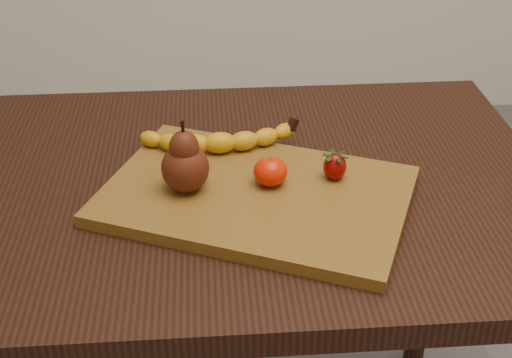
{
  "coord_description": "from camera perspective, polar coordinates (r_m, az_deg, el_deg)",
  "views": [
    {
      "loc": [
        -0.05,
        -0.97,
        1.36
      ],
      "look_at": [
        0.02,
        -0.07,
        0.8
      ],
      "focal_mm": 50.0,
      "sensor_mm": 36.0,
      "label": 1
    }
  ],
  "objects": [
    {
      "name": "banana",
      "position": [
        1.17,
        -2.91,
        2.91
      ],
      "size": [
        0.23,
        0.07,
        0.04
      ],
      "primitive_type": null,
      "rotation": [
        0.0,
        0.0,
        0.05
      ],
      "color": "#E39E0A",
      "rests_on": "cutting_board"
    },
    {
      "name": "pear",
      "position": [
        1.06,
        -5.74,
        1.82
      ],
      "size": [
        0.09,
        0.09,
        0.11
      ],
      "primitive_type": null,
      "rotation": [
        0.0,
        0.0,
        0.22
      ],
      "color": "#4E1C0C",
      "rests_on": "cutting_board"
    },
    {
      "name": "table",
      "position": [
        1.2,
        -1.19,
        -3.99
      ],
      "size": [
        1.0,
        0.7,
        0.76
      ],
      "color": "black",
      "rests_on": "ground"
    },
    {
      "name": "strawberry",
      "position": [
        1.1,
        6.33,
        1.08
      ],
      "size": [
        0.05,
        0.05,
        0.05
      ],
      "primitive_type": null,
      "rotation": [
        0.0,
        0.0,
        -0.38
      ],
      "color": "#890403",
      "rests_on": "cutting_board"
    },
    {
      "name": "cutting_board",
      "position": [
        1.08,
        -0.0,
        -1.35
      ],
      "size": [
        0.53,
        0.45,
        0.02
      ],
      "primitive_type": "cube",
      "rotation": [
        0.0,
        0.0,
        -0.41
      ],
      "color": "brown",
      "rests_on": "table"
    },
    {
      "name": "mandarin",
      "position": [
        1.08,
        1.16,
        0.61
      ],
      "size": [
        0.07,
        0.07,
        0.04
      ],
      "primitive_type": "ellipsoid",
      "rotation": [
        0.0,
        0.0,
        -0.39
      ],
      "color": "red",
      "rests_on": "cutting_board"
    }
  ]
}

